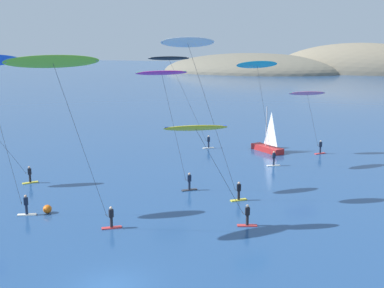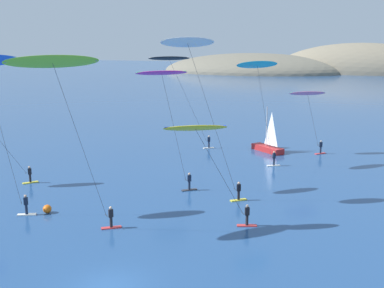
# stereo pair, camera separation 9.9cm
# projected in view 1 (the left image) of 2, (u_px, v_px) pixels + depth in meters

# --- Properties ---
(ground_plane) EXTENTS (600.00, 600.00, 0.00)m
(ground_plane) POSITION_uv_depth(u_px,v_px,m) (110.00, 288.00, 27.31)
(ground_plane) COLOR navy
(headland_island) EXTENTS (125.93, 53.44, 26.28)m
(headland_island) POSITION_uv_depth(u_px,v_px,m) (301.00, 73.00, 215.45)
(headland_island) COLOR #6B6656
(headland_island) RESTS_ON ground
(sailboat_near) EXTENTS (5.15, 4.59, 5.70)m
(sailboat_near) POSITION_uv_depth(u_px,v_px,m) (266.00, 146.00, 61.36)
(sailboat_near) COLOR #B22323
(sailboat_near) RESTS_ON ground
(kitesurfer_yellow) EXTENTS (6.63, 3.78, 8.03)m
(kitesurfer_yellow) POSITION_uv_depth(u_px,v_px,m) (202.00, 138.00, 34.51)
(kitesurfer_yellow) COLOR red
(kitesurfer_yellow) RESTS_ON ground
(kitesurfer_black) EXTENTS (7.92, 4.66, 11.99)m
(kitesurfer_black) POSITION_uv_depth(u_px,v_px,m) (172.00, 66.00, 60.08)
(kitesurfer_black) COLOR silver
(kitesurfer_black) RESTS_ON ground
(kitesurfer_pink) EXTENTS (4.86, 3.03, 7.94)m
(kitesurfer_pink) POSITION_uv_depth(u_px,v_px,m) (309.00, 99.00, 58.28)
(kitesurfer_pink) COLOR red
(kitesurfer_pink) RESTS_ON ground
(kitesurfer_lime) EXTENTS (6.03, 5.77, 12.95)m
(kitesurfer_lime) POSITION_uv_depth(u_px,v_px,m) (57.00, 73.00, 32.17)
(kitesurfer_lime) COLOR red
(kitesurfer_lime) RESTS_ON ground
(kitesurfer_white) EXTENTS (6.88, 4.65, 14.15)m
(kitesurfer_white) POSITION_uv_depth(u_px,v_px,m) (193.00, 57.00, 38.87)
(kitesurfer_white) COLOR yellow
(kitesurfer_white) RESTS_ON ground
(kitesurfer_magenta) EXTENTS (4.95, 4.09, 11.32)m
(kitesurfer_magenta) POSITION_uv_depth(u_px,v_px,m) (165.00, 85.00, 42.41)
(kitesurfer_magenta) COLOR #2D2D33
(kitesurfer_magenta) RESTS_ON ground
(kitesurfer_cyan) EXTENTS (4.88, 4.40, 11.81)m
(kitesurfer_cyan) POSITION_uv_depth(u_px,v_px,m) (259.00, 73.00, 50.99)
(kitesurfer_cyan) COLOR silver
(kitesurfer_cyan) RESTS_ON ground
(marker_buoy) EXTENTS (0.70, 0.70, 0.70)m
(marker_buoy) POSITION_uv_depth(u_px,v_px,m) (47.00, 209.00, 39.17)
(marker_buoy) COLOR orange
(marker_buoy) RESTS_ON ground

